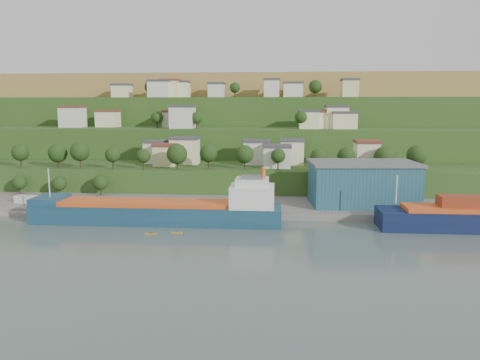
# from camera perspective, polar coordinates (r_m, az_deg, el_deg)

# --- Properties ---
(ground) EXTENTS (500.00, 500.00, 0.00)m
(ground) POSITION_cam_1_polar(r_m,az_deg,el_deg) (116.66, -6.81, -6.46)
(ground) COLOR #4B5B57
(ground) RESTS_ON ground
(quay) EXTENTS (220.00, 26.00, 4.00)m
(quay) POSITION_cam_1_polar(r_m,az_deg,el_deg) (141.51, 3.49, -3.67)
(quay) COLOR slate
(quay) RESTS_ON ground
(pebble_beach) EXTENTS (40.00, 18.00, 2.40)m
(pebble_beach) POSITION_cam_1_polar(r_m,az_deg,el_deg) (156.60, -25.23, -3.29)
(pebble_beach) COLOR slate
(pebble_beach) RESTS_ON ground
(hillside) EXTENTS (360.00, 211.36, 96.00)m
(hillside) POSITION_cam_1_polar(r_m,az_deg,el_deg) (281.40, 0.16, 2.68)
(hillside) COLOR #284719
(hillside) RESTS_ON ground
(cargo_ship_near) EXTENTS (66.83, 11.14, 17.16)m
(cargo_ship_near) POSITION_cam_1_polar(r_m,az_deg,el_deg) (127.19, -9.17, -3.94)
(cargo_ship_near) COLOR #133549
(cargo_ship_near) RESTS_ON ground
(warehouse) EXTENTS (32.39, 21.37, 12.80)m
(warehouse) POSITION_cam_1_polar(r_m,az_deg,el_deg) (143.44, 14.68, -0.34)
(warehouse) COLOR #1E4E5A
(warehouse) RESTS_ON quay
(caravan) EXTENTS (6.66, 3.25, 3.01)m
(caravan) POSITION_cam_1_polar(r_m,az_deg,el_deg) (155.90, -24.63, -2.28)
(caravan) COLOR silver
(caravan) RESTS_ON pebble_beach
(dinghy) EXTENTS (4.04, 2.66, 0.76)m
(dinghy) POSITION_cam_1_polar(r_m,az_deg,el_deg) (145.06, -20.93, -3.30)
(dinghy) COLOR silver
(dinghy) RESTS_ON pebble_beach
(kayak_orange) EXTENTS (3.02, 0.73, 0.75)m
(kayak_orange) POSITION_cam_1_polar(r_m,az_deg,el_deg) (117.05, -10.84, -6.40)
(kayak_orange) COLOR orange
(kayak_orange) RESTS_ON ground
(kayak_yellow) EXTENTS (2.94, 0.74, 0.73)m
(kayak_yellow) POSITION_cam_1_polar(r_m,az_deg,el_deg) (116.94, -7.71, -6.33)
(kayak_yellow) COLOR #C08816
(kayak_yellow) RESTS_ON ground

